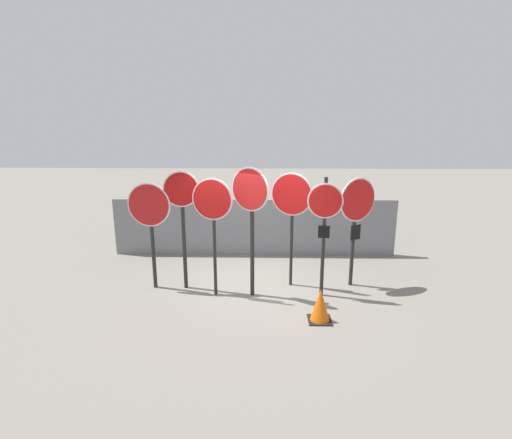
{
  "coord_description": "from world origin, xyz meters",
  "views": [
    {
      "loc": [
        0.25,
        -7.86,
        3.54
      ],
      "look_at": [
        0.09,
        0.0,
        1.5
      ],
      "focal_mm": 28.0,
      "sensor_mm": 36.0,
      "label": 1
    }
  ],
  "objects_px": {
    "stop_sign_2": "(213,209)",
    "traffic_cone_0": "(320,305)",
    "stop_sign_4": "(292,203)",
    "stop_sign_6": "(357,211)",
    "stop_sign_0": "(150,215)",
    "stop_sign_5": "(325,216)",
    "stop_sign_3": "(251,205)",
    "stop_sign_1": "(182,207)"
  },
  "relations": [
    {
      "from": "stop_sign_1",
      "to": "stop_sign_4",
      "type": "xyz_separation_m",
      "value": [
        2.22,
        0.19,
        0.04
      ]
    },
    {
      "from": "stop_sign_1",
      "to": "stop_sign_3",
      "type": "distance_m",
      "value": 1.44
    },
    {
      "from": "stop_sign_2",
      "to": "stop_sign_0",
      "type": "bearing_deg",
      "value": -179.24
    },
    {
      "from": "stop_sign_0",
      "to": "stop_sign_4",
      "type": "xyz_separation_m",
      "value": [
        2.88,
        0.19,
        0.21
      ]
    },
    {
      "from": "stop_sign_4",
      "to": "traffic_cone_0",
      "type": "xyz_separation_m",
      "value": [
        0.44,
        -1.52,
        -1.52
      ]
    },
    {
      "from": "stop_sign_4",
      "to": "stop_sign_6",
      "type": "height_order",
      "value": "stop_sign_4"
    },
    {
      "from": "stop_sign_3",
      "to": "traffic_cone_0",
      "type": "bearing_deg",
      "value": -4.12
    },
    {
      "from": "stop_sign_2",
      "to": "stop_sign_3",
      "type": "bearing_deg",
      "value": 13.73
    },
    {
      "from": "stop_sign_3",
      "to": "stop_sign_6",
      "type": "height_order",
      "value": "stop_sign_3"
    },
    {
      "from": "stop_sign_0",
      "to": "stop_sign_6",
      "type": "relative_size",
      "value": 0.97
    },
    {
      "from": "stop_sign_1",
      "to": "stop_sign_5",
      "type": "bearing_deg",
      "value": -9.1
    },
    {
      "from": "stop_sign_2",
      "to": "stop_sign_4",
      "type": "relative_size",
      "value": 0.99
    },
    {
      "from": "stop_sign_5",
      "to": "traffic_cone_0",
      "type": "xyz_separation_m",
      "value": [
        -0.16,
        -1.01,
        -1.37
      ]
    },
    {
      "from": "stop_sign_4",
      "to": "stop_sign_0",
      "type": "bearing_deg",
      "value": -153.56
    },
    {
      "from": "stop_sign_5",
      "to": "traffic_cone_0",
      "type": "distance_m",
      "value": 1.71
    },
    {
      "from": "stop_sign_1",
      "to": "traffic_cone_0",
      "type": "distance_m",
      "value": 3.32
    },
    {
      "from": "stop_sign_2",
      "to": "traffic_cone_0",
      "type": "bearing_deg",
      "value": -12.77
    },
    {
      "from": "stop_sign_0",
      "to": "stop_sign_6",
      "type": "xyz_separation_m",
      "value": [
        4.22,
        0.21,
        0.06
      ]
    },
    {
      "from": "stop_sign_3",
      "to": "stop_sign_6",
      "type": "relative_size",
      "value": 1.12
    },
    {
      "from": "stop_sign_2",
      "to": "stop_sign_5",
      "type": "bearing_deg",
      "value": 14.06
    },
    {
      "from": "stop_sign_0",
      "to": "stop_sign_1",
      "type": "height_order",
      "value": "stop_sign_1"
    },
    {
      "from": "stop_sign_0",
      "to": "stop_sign_2",
      "type": "relative_size",
      "value": 0.94
    },
    {
      "from": "stop_sign_0",
      "to": "stop_sign_6",
      "type": "bearing_deg",
      "value": 9.82
    },
    {
      "from": "stop_sign_1",
      "to": "traffic_cone_0",
      "type": "xyz_separation_m",
      "value": [
        2.66,
        -1.33,
        -1.47
      ]
    },
    {
      "from": "stop_sign_2",
      "to": "stop_sign_6",
      "type": "xyz_separation_m",
      "value": [
        2.9,
        0.53,
        -0.13
      ]
    },
    {
      "from": "stop_sign_6",
      "to": "traffic_cone_0",
      "type": "distance_m",
      "value": 2.25
    },
    {
      "from": "stop_sign_1",
      "to": "stop_sign_5",
      "type": "height_order",
      "value": "stop_sign_1"
    },
    {
      "from": "stop_sign_0",
      "to": "stop_sign_1",
      "type": "relative_size",
      "value": 0.9
    },
    {
      "from": "stop_sign_3",
      "to": "stop_sign_6",
      "type": "bearing_deg",
      "value": 48.29
    },
    {
      "from": "stop_sign_2",
      "to": "stop_sign_3",
      "type": "xyz_separation_m",
      "value": [
        0.74,
        -0.0,
        0.09
      ]
    },
    {
      "from": "stop_sign_2",
      "to": "traffic_cone_0",
      "type": "xyz_separation_m",
      "value": [
        2.0,
        -1.01,
        -1.5
      ]
    },
    {
      "from": "traffic_cone_0",
      "to": "stop_sign_0",
      "type": "bearing_deg",
      "value": 158.24
    },
    {
      "from": "stop_sign_4",
      "to": "stop_sign_5",
      "type": "distance_m",
      "value": 0.8
    },
    {
      "from": "stop_sign_1",
      "to": "stop_sign_2",
      "type": "xyz_separation_m",
      "value": [
        0.66,
        -0.32,
        0.02
      ]
    },
    {
      "from": "stop_sign_1",
      "to": "stop_sign_5",
      "type": "distance_m",
      "value": 2.84
    },
    {
      "from": "stop_sign_1",
      "to": "stop_sign_3",
      "type": "relative_size",
      "value": 0.95
    },
    {
      "from": "stop_sign_0",
      "to": "traffic_cone_0",
      "type": "height_order",
      "value": "stop_sign_0"
    },
    {
      "from": "stop_sign_3",
      "to": "stop_sign_0",
      "type": "bearing_deg",
      "value": -154.31
    },
    {
      "from": "stop_sign_2",
      "to": "stop_sign_5",
      "type": "relative_size",
      "value": 0.99
    },
    {
      "from": "stop_sign_6",
      "to": "stop_sign_5",
      "type": "bearing_deg",
      "value": -173.94
    },
    {
      "from": "stop_sign_2",
      "to": "traffic_cone_0",
      "type": "height_order",
      "value": "stop_sign_2"
    },
    {
      "from": "stop_sign_2",
      "to": "stop_sign_3",
      "type": "height_order",
      "value": "stop_sign_3"
    }
  ]
}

